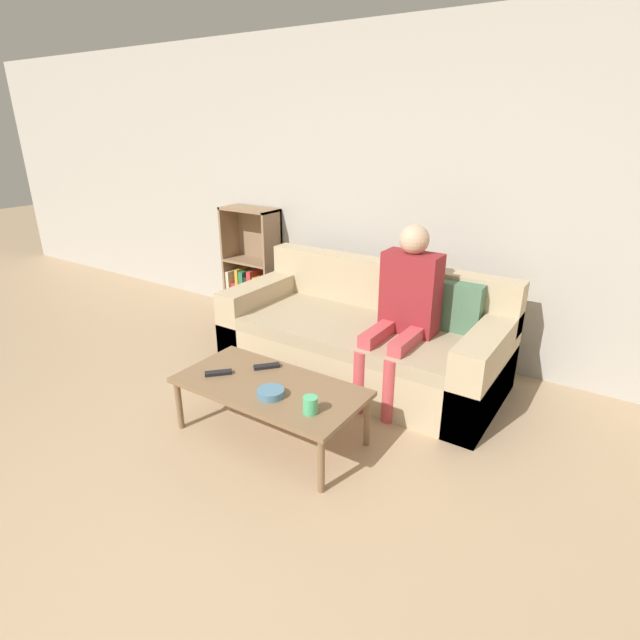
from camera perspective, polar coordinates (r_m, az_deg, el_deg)
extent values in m
plane|color=tan|center=(2.58, -20.64, -26.56)|extent=(22.00, 22.00, 0.00)
cube|color=#B7B2A8|center=(4.18, 11.89, 13.47)|extent=(12.00, 0.06, 2.60)
cube|color=tan|center=(3.91, 4.57, -3.98)|extent=(2.13, 0.95, 0.35)
cube|color=tan|center=(3.75, 3.99, -1.37)|extent=(1.69, 0.77, 0.10)
cube|color=tan|center=(4.06, 7.45, 4.01)|extent=(2.13, 0.18, 0.39)
cube|color=tan|center=(4.36, -6.40, 0.59)|extent=(0.22, 0.95, 0.61)
cube|color=tan|center=(3.54, 18.30, -5.62)|extent=(0.22, 0.95, 0.61)
cube|color=#4C7556|center=(3.70, 15.35, 1.44)|extent=(0.36, 0.12, 0.36)
cube|color=#8E7051|center=(5.25, -10.06, 6.84)|extent=(0.02, 0.28, 1.10)
cube|color=#8E7051|center=(4.90, -5.37, 6.02)|extent=(0.02, 0.28, 1.10)
cube|color=#8E7051|center=(5.17, -6.86, 6.77)|extent=(0.57, 0.02, 1.10)
cube|color=#8E7051|center=(5.24, -7.50, 0.79)|extent=(0.57, 0.28, 0.02)
cube|color=#8E7051|center=(5.07, -7.81, 6.69)|extent=(0.52, 0.28, 0.02)
cube|color=#8E7051|center=(4.96, -8.11, 12.43)|extent=(0.57, 0.28, 0.02)
cube|color=beige|center=(5.32, -9.63, 3.52)|extent=(0.04, 0.24, 0.42)
cube|color=red|center=(5.29, -9.19, 2.78)|extent=(0.06, 0.17, 0.30)
cube|color=gold|center=(5.23, -8.71, 3.48)|extent=(0.04, 0.21, 0.46)
cube|color=#2D7A4C|center=(5.20, -8.30, 3.30)|extent=(0.05, 0.19, 0.44)
cube|color=#232328|center=(5.17, -7.82, 2.92)|extent=(0.05, 0.18, 0.39)
cube|color=red|center=(5.12, -7.31, 3.22)|extent=(0.05, 0.22, 0.47)
cube|color=gold|center=(5.09, -6.91, 2.79)|extent=(0.05, 0.16, 0.41)
cylinder|color=brown|center=(3.38, -15.80, -9.31)|extent=(0.04, 0.04, 0.34)
cylinder|color=brown|center=(2.76, 0.13, -16.26)|extent=(0.04, 0.04, 0.34)
cylinder|color=brown|center=(3.68, -9.87, -6.09)|extent=(0.04, 0.04, 0.34)
cylinder|color=brown|center=(3.12, 5.40, -11.39)|extent=(0.04, 0.04, 0.34)
cube|color=brown|center=(3.10, -5.80, -7.59)|extent=(1.18, 0.59, 0.03)
cylinder|color=#C6474C|center=(3.42, 4.56, -7.07)|extent=(0.09, 0.09, 0.45)
cylinder|color=#C6474C|center=(3.33, 7.90, -8.04)|extent=(0.09, 0.09, 0.45)
cube|color=#C6474C|center=(3.50, 6.70, -1.51)|extent=(0.10, 0.43, 0.09)
cube|color=#C6474C|center=(3.41, 9.99, -2.31)|extent=(0.10, 0.43, 0.09)
cube|color=maroon|center=(3.58, 10.31, 3.05)|extent=(0.40, 0.20, 0.58)
sphere|color=#D1A889|center=(3.48, 10.74, 9.02)|extent=(0.20, 0.20, 0.20)
cylinder|color=#4CB77A|center=(2.78, -1.11, -9.70)|extent=(0.08, 0.08, 0.10)
cube|color=black|center=(3.29, -6.10, -5.28)|extent=(0.15, 0.16, 0.02)
cube|color=black|center=(3.25, -11.53, -5.94)|extent=(0.15, 0.16, 0.02)
cylinder|color=teal|center=(2.96, -5.65, -8.29)|extent=(0.16, 0.16, 0.05)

